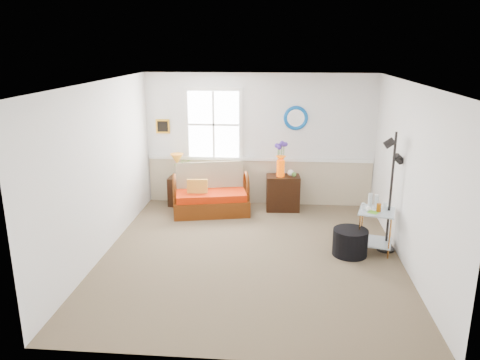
# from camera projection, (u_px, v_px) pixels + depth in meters

# --- Properties ---
(floor) EXTENTS (4.50, 5.00, 0.01)m
(floor) POSITION_uv_depth(u_px,v_px,m) (251.00, 255.00, 7.17)
(floor) COLOR brown
(floor) RESTS_ON ground
(ceiling) EXTENTS (4.50, 5.00, 0.01)m
(ceiling) POSITION_uv_depth(u_px,v_px,m) (252.00, 83.00, 6.45)
(ceiling) COLOR white
(ceiling) RESTS_ON walls
(walls) EXTENTS (4.51, 5.01, 2.60)m
(walls) POSITION_uv_depth(u_px,v_px,m) (251.00, 173.00, 6.81)
(walls) COLOR white
(walls) RESTS_ON floor
(wainscot) EXTENTS (4.46, 0.02, 0.90)m
(wainscot) POSITION_uv_depth(u_px,v_px,m) (259.00, 182.00, 9.42)
(wainscot) COLOR #BDAB8C
(wainscot) RESTS_ON walls
(chair_rail) EXTENTS (4.46, 0.04, 0.06)m
(chair_rail) POSITION_uv_depth(u_px,v_px,m) (259.00, 159.00, 9.28)
(chair_rail) COLOR white
(chair_rail) RESTS_ON walls
(window) EXTENTS (1.14, 0.06, 1.44)m
(window) POSITION_uv_depth(u_px,v_px,m) (214.00, 125.00, 9.17)
(window) COLOR white
(window) RESTS_ON walls
(picture) EXTENTS (0.28, 0.03, 0.28)m
(picture) POSITION_uv_depth(u_px,v_px,m) (163.00, 126.00, 9.28)
(picture) COLOR orange
(picture) RESTS_ON walls
(mirror) EXTENTS (0.47, 0.07, 0.47)m
(mirror) POSITION_uv_depth(u_px,v_px,m) (296.00, 118.00, 9.00)
(mirror) COLOR blue
(mirror) RESTS_ON walls
(loveseat) EXTENTS (1.55, 1.08, 0.92)m
(loveseat) POSITION_uv_depth(u_px,v_px,m) (211.00, 190.00, 8.87)
(loveseat) COLOR #60280A
(loveseat) RESTS_ON floor
(throw_pillow) EXTENTS (0.39, 0.13, 0.38)m
(throw_pillow) POSITION_uv_depth(u_px,v_px,m) (197.00, 189.00, 8.77)
(throw_pillow) COLOR orange
(throw_pillow) RESTS_ON loveseat
(lamp_stand) EXTENTS (0.34, 0.34, 0.58)m
(lamp_stand) POSITION_uv_depth(u_px,v_px,m) (177.00, 191.00, 9.35)
(lamp_stand) COLOR black
(lamp_stand) RESTS_ON floor
(table_lamp) EXTENTS (0.33, 0.33, 0.47)m
(table_lamp) POSITION_uv_depth(u_px,v_px,m) (177.00, 165.00, 9.24)
(table_lamp) COLOR #AC6117
(table_lamp) RESTS_ON lamp_stand
(potted_plant) EXTENTS (0.43, 0.46, 0.30)m
(potted_plant) POSITION_uv_depth(u_px,v_px,m) (183.00, 170.00, 9.22)
(potted_plant) COLOR #538335
(potted_plant) RESTS_ON lamp_stand
(cabinet) EXTENTS (0.66, 0.45, 0.68)m
(cabinet) POSITION_uv_depth(u_px,v_px,m) (283.00, 193.00, 9.07)
(cabinet) COLOR black
(cabinet) RESTS_ON floor
(flower_vase) EXTENTS (0.22, 0.22, 0.67)m
(flower_vase) POSITION_uv_depth(u_px,v_px,m) (281.00, 159.00, 8.86)
(flower_vase) COLOR #D84400
(flower_vase) RESTS_ON cabinet
(side_table) EXTENTS (0.64, 0.64, 0.66)m
(side_table) POSITION_uv_depth(u_px,v_px,m) (375.00, 231.00, 7.24)
(side_table) COLOR #C47D36
(side_table) RESTS_ON floor
(tabletop_items) EXTENTS (0.50, 0.50, 0.22)m
(tabletop_items) POSITION_uv_depth(u_px,v_px,m) (374.00, 203.00, 7.16)
(tabletop_items) COLOR silver
(tabletop_items) RESTS_ON side_table
(floor_lamp) EXTENTS (0.28, 0.28, 1.88)m
(floor_lamp) POSITION_uv_depth(u_px,v_px,m) (391.00, 193.00, 7.09)
(floor_lamp) COLOR black
(floor_lamp) RESTS_ON floor
(ottoman) EXTENTS (0.68, 0.68, 0.41)m
(ottoman) POSITION_uv_depth(u_px,v_px,m) (350.00, 242.00, 7.13)
(ottoman) COLOR black
(ottoman) RESTS_ON floor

